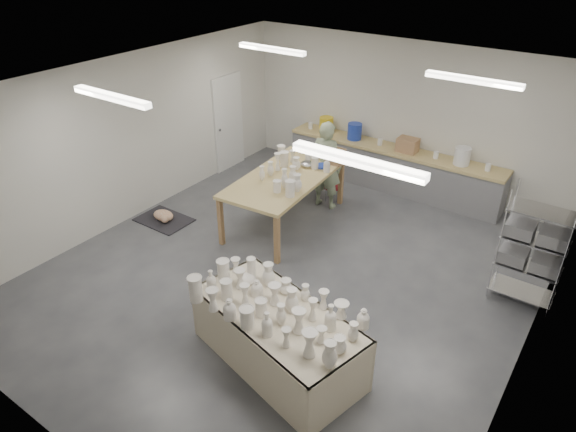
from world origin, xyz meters
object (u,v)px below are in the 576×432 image
Objects in this scene: red_stool at (332,188)px; drying_table at (277,334)px; potter at (326,165)px; work_table at (291,175)px.

drying_table is at bearing -68.16° from red_stool.
potter is at bearing 127.07° from drying_table.
red_stool is at bearing -92.97° from potter.
potter reaches higher than work_table.
drying_table is 3.60m from work_table.
work_table reaches higher than red_stool.
drying_table is 0.93× the size of work_table.
red_stool is (-1.68, 4.20, -0.17)m from drying_table.
drying_table is 1.40× the size of potter.
drying_table is at bearing -62.49° from work_table.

